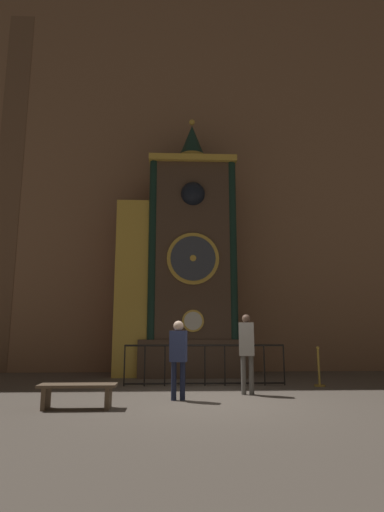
{
  "coord_description": "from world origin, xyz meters",
  "views": [
    {
      "loc": [
        -0.63,
        -8.44,
        1.47
      ],
      "look_at": [
        -0.08,
        4.39,
        3.77
      ],
      "focal_mm": 28.0,
      "sensor_mm": 36.0,
      "label": 1
    }
  ],
  "objects": [
    {
      "name": "visitor_near",
      "position": [
        -0.55,
        0.12,
        0.97
      ],
      "size": [
        0.38,
        0.29,
        1.61
      ],
      "rotation": [
        0.0,
        0.0,
        -0.23
      ],
      "color": "#1B213A",
      "rests_on": "ground_plane"
    },
    {
      "name": "visitor_far",
      "position": [
        1.01,
        0.76,
        1.06
      ],
      "size": [
        0.38,
        0.28,
        1.76
      ],
      "rotation": [
        0.0,
        0.0,
        -0.2
      ],
      "color": "#58554F",
      "rests_on": "ground_plane"
    },
    {
      "name": "visitor_bench",
      "position": [
        -2.41,
        -0.68,
        0.32
      ],
      "size": [
        1.42,
        0.4,
        0.44
      ],
      "color": "brown",
      "rests_on": "ground_plane"
    },
    {
      "name": "ground_plane",
      "position": [
        0.0,
        0.0,
        0.0
      ],
      "size": [
        28.0,
        28.0,
        0.0
      ],
      "primitive_type": "plane",
      "color": "brown"
    },
    {
      "name": "railing_fence",
      "position": [
        0.15,
        2.15,
        0.57
      ],
      "size": [
        4.16,
        0.05,
        1.04
      ],
      "color": "black",
      "rests_on": "ground_plane"
    },
    {
      "name": "cathedral_back_wall",
      "position": [
        -0.09,
        5.54,
        7.4
      ],
      "size": [
        24.0,
        0.32,
        14.82
      ],
      "color": "#936B4C",
      "rests_on": "ground_plane"
    },
    {
      "name": "clock_tower",
      "position": [
        -0.43,
        4.36,
        3.46
      ],
      "size": [
        4.04,
        1.83,
        8.6
      ],
      "color": "brown",
      "rests_on": "ground_plane"
    },
    {
      "name": "stanchion_post",
      "position": [
        3.06,
        1.94,
        0.32
      ],
      "size": [
        0.28,
        0.28,
        0.99
      ],
      "color": "#B28E33",
      "rests_on": "ground_plane"
    }
  ]
}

